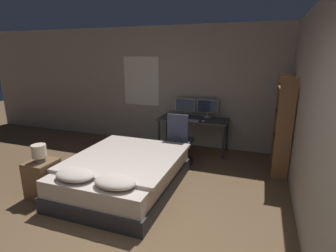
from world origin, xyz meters
The scene contains 12 objects.
wall_back centered at (-0.01, 3.87, 1.35)m, with size 12.00×0.08×2.70m.
wall_side_right centered at (1.95, 1.50, 1.35)m, with size 0.06×12.00×2.70m.
bed centered at (-0.57, 1.43, 0.26)m, with size 1.61×2.05×0.60m.
nightstand centered at (-1.60, 0.83, 0.28)m, with size 0.38×0.41×0.56m.
bedside_lamp centered at (-1.60, 0.83, 0.72)m, with size 0.20×0.20×0.25m.
desk centered at (0.03, 3.48, 0.65)m, with size 1.50×0.63×0.74m.
monitor_left centered at (-0.23, 3.70, 0.96)m, with size 0.46×0.16×0.39m.
monitor_right centered at (0.28, 3.70, 0.96)m, with size 0.46×0.16×0.39m.
keyboard centered at (0.03, 3.27, 0.74)m, with size 0.34×0.13×0.02m.
computer_mouse centered at (0.29, 3.27, 0.75)m, with size 0.07×0.05×0.04m.
office_chair centered at (-0.05, 2.74, 0.40)m, with size 0.52×0.52×1.01m.
bookshelf centered at (1.77, 2.88, 0.95)m, with size 0.26×0.78×1.74m.
Camera 1 is at (1.36, -1.90, 2.07)m, focal length 28.00 mm.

